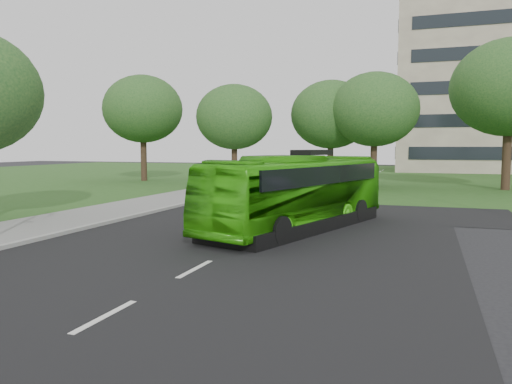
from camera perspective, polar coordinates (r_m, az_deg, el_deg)
ground at (r=15.57m, az=-3.74°, el=-7.15°), size 160.00×160.00×0.00m
street_surfaces at (r=37.45m, az=9.27°, el=0.09°), size 120.00×120.00×0.15m
tree_park_a at (r=42.47m, az=-2.50°, el=8.54°), size 6.43×6.43×8.54m
tree_park_b at (r=43.43m, az=8.56°, el=8.74°), size 6.83×6.83×8.95m
tree_park_c at (r=41.31m, az=13.42°, el=9.15°), size 6.95×6.95×9.23m
tree_park_d at (r=42.86m, az=27.01°, el=10.57°), size 8.65×8.65×11.44m
tree_park_f at (r=49.78m, az=-12.82°, el=9.22°), size 7.61×7.61×10.16m
bus at (r=20.17m, az=4.88°, el=-0.03°), size 5.53×10.97×2.98m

